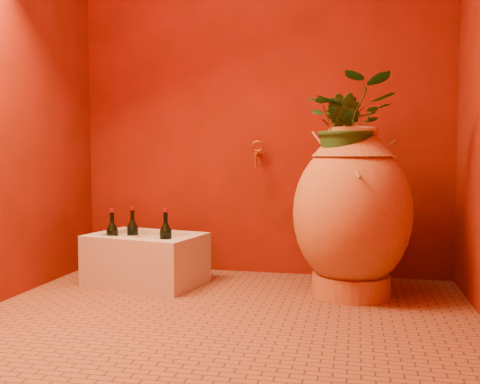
% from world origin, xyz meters
% --- Properties ---
extents(floor, '(2.50, 2.50, 0.00)m').
position_xyz_m(floor, '(0.00, 0.00, 0.00)').
color(floor, brown).
rests_on(floor, ground).
extents(wall_back, '(2.50, 0.02, 2.50)m').
position_xyz_m(wall_back, '(0.00, 1.00, 1.25)').
color(wall_back, '#581705').
rests_on(wall_back, ground).
extents(amphora, '(0.88, 0.88, 0.96)m').
position_xyz_m(amphora, '(0.61, 0.51, 0.48)').
color(amphora, '#B86833').
rests_on(amphora, floor).
extents(stone_basin, '(0.75, 0.59, 0.31)m').
position_xyz_m(stone_basin, '(-0.63, 0.52, 0.15)').
color(stone_basin, beige).
rests_on(stone_basin, floor).
extents(wine_bottle_a, '(0.08, 0.08, 0.31)m').
position_xyz_m(wine_bottle_a, '(-0.48, 0.46, 0.28)').
color(wine_bottle_a, black).
rests_on(wine_bottle_a, stone_basin).
extents(wine_bottle_b, '(0.07, 0.07, 0.31)m').
position_xyz_m(wine_bottle_b, '(-0.74, 0.57, 0.28)').
color(wine_bottle_b, black).
rests_on(wine_bottle_b, stone_basin).
extents(wine_bottle_c, '(0.07, 0.07, 0.30)m').
position_xyz_m(wine_bottle_c, '(-0.82, 0.44, 0.28)').
color(wine_bottle_c, black).
rests_on(wine_bottle_c, stone_basin).
extents(wall_tap, '(0.08, 0.16, 0.18)m').
position_xyz_m(wall_tap, '(-0.01, 0.91, 0.82)').
color(wall_tap, '#A36D25').
rests_on(wall_tap, wall_back).
extents(plant_main, '(0.51, 0.46, 0.53)m').
position_xyz_m(plant_main, '(0.60, 0.48, 0.97)').
color(plant_main, '#1D4D1B').
rests_on(plant_main, amphora).
extents(plant_side, '(0.29, 0.27, 0.42)m').
position_xyz_m(plant_side, '(0.55, 0.47, 0.93)').
color(plant_side, '#1D4D1B').
rests_on(plant_side, amphora).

